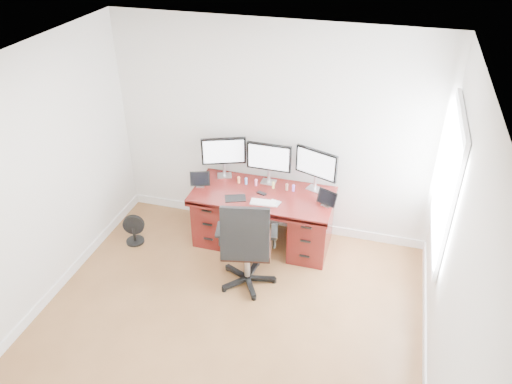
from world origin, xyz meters
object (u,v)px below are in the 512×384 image
(floor_fan, at_px, (134,230))
(monitor_center, at_px, (269,159))
(office_chair, at_px, (247,259))
(keyboard, at_px, (263,203))
(desk, at_px, (263,216))

(floor_fan, xyz_separation_m, monitor_center, (1.57, 0.70, 0.89))
(office_chair, bearing_deg, keyboard, 75.62)
(office_chair, xyz_separation_m, monitor_center, (-0.04, 1.07, 0.70))
(monitor_center, bearing_deg, desk, -89.48)
(desk, bearing_deg, keyboard, -75.92)
(floor_fan, bearing_deg, desk, -0.04)
(office_chair, bearing_deg, floor_fan, 155.10)
(office_chair, relative_size, monitor_center, 2.12)
(desk, xyz_separation_m, floor_fan, (-1.57, -0.46, -0.21))
(desk, height_order, floor_fan, desk)
(office_chair, distance_m, keyboard, 0.70)
(desk, xyz_separation_m, monitor_center, (-0.00, 0.24, 0.68))
(floor_fan, bearing_deg, office_chair, -29.21)
(office_chair, distance_m, monitor_center, 1.28)
(office_chair, xyz_separation_m, floor_fan, (-1.61, 0.37, -0.19))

